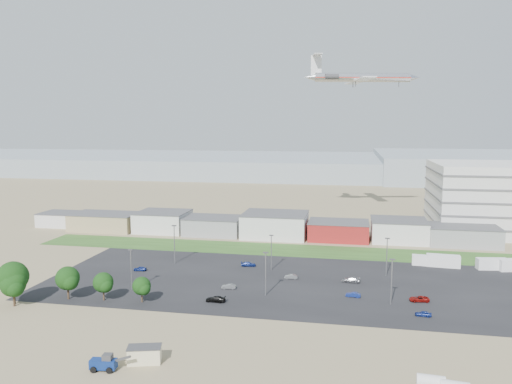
% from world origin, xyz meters
% --- Properties ---
extents(ground, '(700.00, 700.00, 0.00)m').
position_xyz_m(ground, '(0.00, 0.00, 0.00)').
color(ground, '#897A57').
rests_on(ground, ground).
extents(parking_lot, '(120.00, 50.00, 0.01)m').
position_xyz_m(parking_lot, '(5.00, 20.00, 0.01)').
color(parking_lot, black).
rests_on(parking_lot, ground).
extents(grass_strip, '(160.00, 16.00, 0.02)m').
position_xyz_m(grass_strip, '(0.00, 52.00, 0.01)').
color(grass_strip, '#294B1C').
rests_on(grass_strip, ground).
extents(hills_backdrop, '(700.00, 200.00, 9.00)m').
position_xyz_m(hills_backdrop, '(40.00, 315.00, 4.50)').
color(hills_backdrop, gray).
rests_on(hills_backdrop, ground).
extents(building_row, '(170.00, 20.00, 8.00)m').
position_xyz_m(building_row, '(-17.00, 71.00, 4.00)').
color(building_row, silver).
rests_on(building_row, ground).
extents(portable_shed, '(6.03, 4.19, 2.76)m').
position_xyz_m(portable_shed, '(-12.65, -26.74, 1.38)').
color(portable_shed, beige).
rests_on(portable_shed, ground).
extents(telehandler, '(6.78, 2.86, 2.74)m').
position_xyz_m(telehandler, '(-17.96, -30.46, 1.37)').
color(telehandler, navy).
rests_on(telehandler, ground).
extents(storage_tank_nw, '(4.15, 2.33, 2.40)m').
position_xyz_m(storage_tank_nw, '(31.99, -26.72, 1.20)').
color(storage_tank_nw, silver).
rests_on(storage_tank_nw, ground).
extents(box_trailer_a, '(7.57, 2.93, 2.77)m').
position_xyz_m(box_trailer_a, '(40.75, 42.05, 1.39)').
color(box_trailer_a, silver).
rests_on(box_trailer_a, ground).
extents(box_trailer_b, '(8.96, 3.49, 3.28)m').
position_xyz_m(box_trailer_b, '(45.23, 41.56, 1.64)').
color(box_trailer_b, silver).
rests_on(box_trailer_b, ground).
extents(box_trailer_c, '(8.28, 3.67, 3.00)m').
position_xyz_m(box_trailer_c, '(57.73, 41.37, 1.50)').
color(box_trailer_c, silver).
rests_on(box_trailer_c, ground).
extents(tree_far_left, '(7.11, 7.11, 10.66)m').
position_xyz_m(tree_far_left, '(-51.49, -6.54, 5.33)').
color(tree_far_left, black).
rests_on(tree_far_left, ground).
extents(tree_left, '(5.69, 5.69, 8.53)m').
position_xyz_m(tree_left, '(-50.60, -7.78, 4.26)').
color(tree_left, black).
rests_on(tree_left, ground).
extents(tree_mid, '(5.62, 5.62, 8.43)m').
position_xyz_m(tree_mid, '(-41.66, -1.51, 4.22)').
color(tree_mid, black).
rests_on(tree_mid, ground).
extents(tree_right, '(4.77, 4.77, 7.16)m').
position_xyz_m(tree_right, '(-33.51, -0.74, 3.58)').
color(tree_right, black).
rests_on(tree_right, ground).
extents(tree_near, '(4.30, 4.30, 6.45)m').
position_xyz_m(tree_near, '(-24.68, -0.29, 3.23)').
color(tree_near, black).
rests_on(tree_near, ground).
extents(lightpole_front_l, '(1.15, 0.48, 9.76)m').
position_xyz_m(lightpole_front_l, '(-30.46, 7.04, 4.88)').
color(lightpole_front_l, slate).
rests_on(lightpole_front_l, ground).
extents(lightpole_front_m, '(1.18, 0.49, 10.07)m').
position_xyz_m(lightpole_front_m, '(1.21, 9.32, 5.04)').
color(lightpole_front_m, slate).
rests_on(lightpole_front_m, ground).
extents(lightpole_front_r, '(1.19, 0.49, 10.09)m').
position_xyz_m(lightpole_front_r, '(28.90, 8.67, 5.04)').
color(lightpole_front_r, slate).
rests_on(lightpole_front_r, ground).
extents(lightpole_back_l, '(1.28, 0.53, 10.88)m').
position_xyz_m(lightpole_back_l, '(-28.56, 31.10, 5.44)').
color(lightpole_back_l, slate).
rests_on(lightpole_back_l, ground).
extents(lightpole_back_m, '(1.13, 0.47, 9.57)m').
position_xyz_m(lightpole_back_m, '(-0.74, 29.61, 4.79)').
color(lightpole_back_m, slate).
rests_on(lightpole_back_m, ground).
extents(lightpole_back_r, '(1.18, 0.49, 10.00)m').
position_xyz_m(lightpole_back_r, '(29.28, 29.75, 5.00)').
color(lightpole_back_r, slate).
rests_on(lightpole_back_r, ground).
extents(airliner, '(53.28, 41.92, 13.98)m').
position_xyz_m(airliner, '(23.24, 111.43, 58.01)').
color(airliner, silver).
extents(parked_car_0, '(4.55, 2.54, 1.20)m').
position_xyz_m(parked_car_0, '(35.17, 11.62, 0.60)').
color(parked_car_0, maroon).
rests_on(parked_car_0, ground).
extents(parked_car_1, '(3.45, 1.52, 1.10)m').
position_xyz_m(parked_car_1, '(20.88, 11.85, 0.55)').
color(parked_car_1, navy).
rests_on(parked_car_1, ground).
extents(parked_car_2, '(3.36, 1.61, 1.11)m').
position_xyz_m(parked_car_2, '(34.85, 2.76, 0.55)').
color(parked_car_2, navy).
rests_on(parked_car_2, ground).
extents(parked_car_3, '(4.49, 1.96, 1.28)m').
position_xyz_m(parked_car_3, '(-8.86, 2.95, 0.64)').
color(parked_car_3, black).
rests_on(parked_car_3, ground).
extents(parked_car_4, '(3.51, 1.59, 1.12)m').
position_xyz_m(parked_car_4, '(-8.19, 12.17, 0.56)').
color(parked_car_4, '#595B5E').
rests_on(parked_car_4, ground).
extents(parked_car_5, '(3.54, 1.67, 1.17)m').
position_xyz_m(parked_car_5, '(-35.06, 22.13, 0.59)').
color(parked_car_5, navy).
rests_on(parked_car_5, ground).
extents(parked_car_6, '(4.31, 2.22, 1.20)m').
position_xyz_m(parked_car_6, '(-7.46, 31.93, 0.60)').
color(parked_car_6, navy).
rests_on(parked_car_6, ground).
extents(parked_car_7, '(3.43, 1.34, 1.11)m').
position_xyz_m(parked_car_7, '(5.46, 22.78, 0.56)').
color(parked_car_7, '#595B5E').
rests_on(parked_car_7, ground).
extents(parked_car_12, '(4.66, 2.14, 1.32)m').
position_xyz_m(parked_car_12, '(20.29, 22.63, 0.66)').
color(parked_car_12, '#A5A5AA').
rests_on(parked_car_12, ground).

